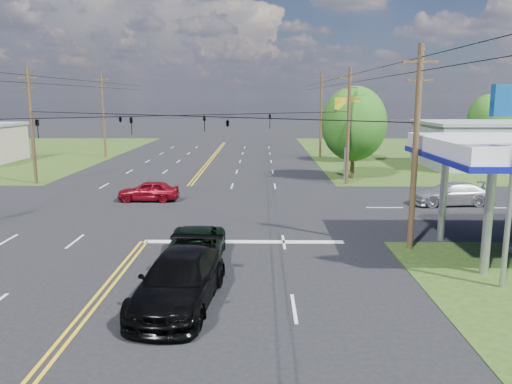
{
  "coord_description": "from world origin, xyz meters",
  "views": [
    {
      "loc": [
        5.85,
        -20.07,
        7.13
      ],
      "look_at": [
        5.6,
        6.0,
        2.18
      ],
      "focal_mm": 35.0,
      "sensor_mm": 36.0,
      "label": 1
    }
  ],
  "objects_px": {
    "tree_right_a": "(354,124)",
    "tree_far_r": "(490,119)",
    "pole_se": "(416,146)",
    "tree_right_b": "(356,124)",
    "retail_ne": "(493,146)",
    "pole_left_far": "(103,114)",
    "pole_ne": "(348,125)",
    "pole_right_far": "(321,114)",
    "pickup_dkgreen": "(195,247)",
    "pole_nw": "(32,125)",
    "suv_black": "(179,280)"
  },
  "relations": [
    {
      "from": "pole_ne",
      "to": "tree_far_r",
      "type": "distance_m",
      "value": 29.7
    },
    {
      "from": "tree_right_a",
      "to": "tree_far_r",
      "type": "distance_m",
      "value": 26.91
    },
    {
      "from": "retail_ne",
      "to": "pole_right_far",
      "type": "height_order",
      "value": "pole_right_far"
    },
    {
      "from": "pole_se",
      "to": "tree_right_b",
      "type": "distance_m",
      "value": 33.19
    },
    {
      "from": "pole_se",
      "to": "tree_right_a",
      "type": "distance_m",
      "value": 21.02
    },
    {
      "from": "pole_se",
      "to": "pole_ne",
      "type": "xyz_separation_m",
      "value": [
        0.0,
        18.0,
        0.0
      ]
    },
    {
      "from": "pole_right_far",
      "to": "tree_far_r",
      "type": "distance_m",
      "value": 21.1
    },
    {
      "from": "pole_se",
      "to": "pole_ne",
      "type": "bearing_deg",
      "value": 90.0
    },
    {
      "from": "retail_ne",
      "to": "pole_left_far",
      "type": "xyz_separation_m",
      "value": [
        -43.0,
        8.0,
        2.97
      ]
    },
    {
      "from": "retail_ne",
      "to": "tree_far_r",
      "type": "xyz_separation_m",
      "value": [
        4.0,
        10.0,
        2.34
      ]
    },
    {
      "from": "pole_right_far",
      "to": "tree_right_a",
      "type": "distance_m",
      "value": 16.03
    },
    {
      "from": "pole_nw",
      "to": "pole_left_far",
      "type": "distance_m",
      "value": 19.0
    },
    {
      "from": "pole_se",
      "to": "suv_black",
      "type": "xyz_separation_m",
      "value": [
        -9.97,
        -6.68,
        -4.02
      ]
    },
    {
      "from": "pole_se",
      "to": "pickup_dkgreen",
      "type": "height_order",
      "value": "pole_se"
    },
    {
      "from": "pole_right_far",
      "to": "pole_nw",
      "type": "bearing_deg",
      "value": -143.84
    },
    {
      "from": "tree_far_r",
      "to": "pickup_dkgreen",
      "type": "bearing_deg",
      "value": -126.92
    },
    {
      "from": "pole_nw",
      "to": "pole_right_far",
      "type": "height_order",
      "value": "pole_right_far"
    },
    {
      "from": "retail_ne",
      "to": "tree_right_a",
      "type": "relative_size",
      "value": 1.71
    },
    {
      "from": "tree_right_a",
      "to": "pickup_dkgreen",
      "type": "xyz_separation_m",
      "value": [
        -11.0,
        -23.27,
        -4.13
      ]
    },
    {
      "from": "pole_ne",
      "to": "pole_left_far",
      "type": "xyz_separation_m",
      "value": [
        -26.0,
        19.0,
        0.25
      ]
    },
    {
      "from": "retail_ne",
      "to": "tree_far_r",
      "type": "distance_m",
      "value": 11.02
    },
    {
      "from": "tree_right_a",
      "to": "tree_far_r",
      "type": "height_order",
      "value": "tree_right_a"
    },
    {
      "from": "tree_right_b",
      "to": "suv_black",
      "type": "distance_m",
      "value": 42.03
    },
    {
      "from": "pole_se",
      "to": "tree_far_r",
      "type": "height_order",
      "value": "pole_se"
    },
    {
      "from": "tree_right_a",
      "to": "tree_right_b",
      "type": "bearing_deg",
      "value": 78.23
    },
    {
      "from": "pole_ne",
      "to": "pole_right_far",
      "type": "height_order",
      "value": "pole_right_far"
    },
    {
      "from": "retail_ne",
      "to": "tree_right_a",
      "type": "distance_m",
      "value": 18.09
    },
    {
      "from": "pole_right_far",
      "to": "tree_right_b",
      "type": "relative_size",
      "value": 1.41
    },
    {
      "from": "pole_ne",
      "to": "tree_far_r",
      "type": "bearing_deg",
      "value": 45.0
    },
    {
      "from": "tree_right_a",
      "to": "pole_nw",
      "type": "bearing_deg",
      "value": -173.66
    },
    {
      "from": "pole_ne",
      "to": "suv_black",
      "type": "xyz_separation_m",
      "value": [
        -9.97,
        -24.68,
        -4.02
      ]
    },
    {
      "from": "pole_se",
      "to": "suv_black",
      "type": "relative_size",
      "value": 1.55
    },
    {
      "from": "tree_far_r",
      "to": "suv_black",
      "type": "xyz_separation_m",
      "value": [
        -30.97,
        -45.68,
        -3.65
      ]
    },
    {
      "from": "pole_ne",
      "to": "pickup_dkgreen",
      "type": "height_order",
      "value": "pole_ne"
    },
    {
      "from": "pole_ne",
      "to": "tree_right_b",
      "type": "height_order",
      "value": "pole_ne"
    },
    {
      "from": "pole_left_far",
      "to": "pickup_dkgreen",
      "type": "height_order",
      "value": "pole_left_far"
    },
    {
      "from": "tree_right_b",
      "to": "pole_left_far",
      "type": "bearing_deg",
      "value": 172.28
    },
    {
      "from": "pole_nw",
      "to": "pickup_dkgreen",
      "type": "xyz_separation_m",
      "value": [
        16.0,
        -20.27,
        -4.18
      ]
    },
    {
      "from": "pole_left_far",
      "to": "suv_black",
      "type": "xyz_separation_m",
      "value": [
        16.03,
        -43.68,
        -4.28
      ]
    },
    {
      "from": "pole_se",
      "to": "pole_nw",
      "type": "relative_size",
      "value": 1.0
    },
    {
      "from": "retail_ne",
      "to": "pole_left_far",
      "type": "bearing_deg",
      "value": 169.46
    },
    {
      "from": "pole_left_far",
      "to": "tree_right_b",
      "type": "distance_m",
      "value": 29.79
    },
    {
      "from": "tree_right_a",
      "to": "pickup_dkgreen",
      "type": "height_order",
      "value": "tree_right_a"
    },
    {
      "from": "tree_far_r",
      "to": "suv_black",
      "type": "height_order",
      "value": "tree_far_r"
    },
    {
      "from": "pole_right_far",
      "to": "tree_right_b",
      "type": "distance_m",
      "value": 5.4
    },
    {
      "from": "pole_nw",
      "to": "tree_far_r",
      "type": "height_order",
      "value": "pole_nw"
    },
    {
      "from": "pickup_dkgreen",
      "to": "pole_nw",
      "type": "bearing_deg",
      "value": 126.89
    },
    {
      "from": "pole_right_far",
      "to": "tree_right_a",
      "type": "height_order",
      "value": "pole_right_far"
    },
    {
      "from": "pole_right_far",
      "to": "tree_right_a",
      "type": "relative_size",
      "value": 1.22
    },
    {
      "from": "tree_right_a",
      "to": "tree_far_r",
      "type": "bearing_deg",
      "value": 41.99
    }
  ]
}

